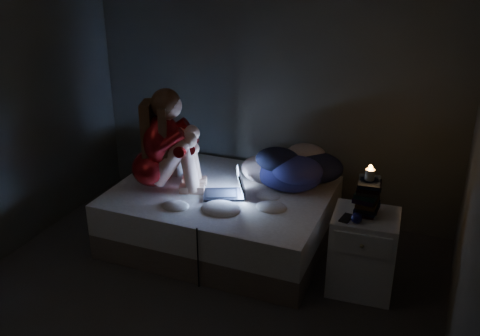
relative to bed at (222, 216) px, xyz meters
The scene contains 13 objects.
floor 1.14m from the bed, 81.41° to the right, with size 3.60×3.80×0.02m, color #33302E.
wall_back 1.33m from the bed, 78.40° to the left, with size 3.60×0.02×2.60m, color #434640.
wall_right 2.49m from the bed, 29.10° to the right, with size 0.02×3.80×2.60m, color #434640.
bed is the anchor object (origin of this frame).
pillow 0.81m from the bed, 160.61° to the left, with size 0.43×0.30×0.12m, color white.
woman 0.93m from the bed, 164.05° to the right, with size 0.56×0.37×0.91m, color #940B07, non-canonical shape.
laptop 0.40m from the bed, 56.47° to the right, with size 0.36×0.25×0.25m, color black, non-canonical shape.
clothes_pile 0.75m from the bed, 31.28° to the left, with size 0.64×0.51×0.39m, color navy, non-canonical shape.
nightstand 1.32m from the bed, 10.62° to the right, with size 0.49×0.43×0.65m, color silver.
book_stack 1.41m from the bed, ahead, with size 0.19×0.25×0.26m, color black, non-canonical shape.
candle 1.48m from the bed, ahead, with size 0.07×0.07×0.08m, color beige.
phone 1.28m from the bed, 16.74° to the right, with size 0.07×0.14×0.01m, color black.
blue_orb 1.37m from the bed, 17.37° to the right, with size 0.08×0.08×0.08m, color navy.
Camera 1 is at (1.60, -2.81, 2.60)m, focal length 40.70 mm.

